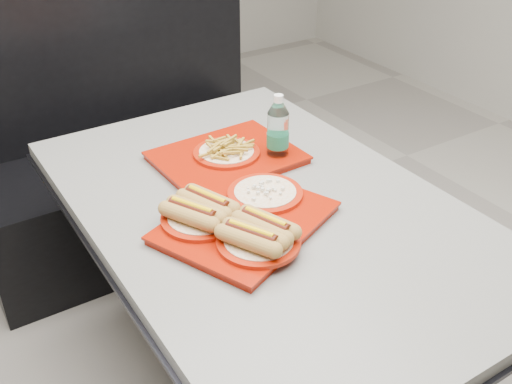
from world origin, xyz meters
TOP-DOWN VIEW (x-y plane):
  - diner_table at (0.00, 0.00)m, footprint 0.92×1.42m
  - booth_bench at (0.00, 1.09)m, footprint 1.30×0.57m
  - tray_near at (-0.12, -0.07)m, footprint 0.51×0.46m
  - tray_far at (0.03, 0.26)m, footprint 0.42×0.33m
  - water_bottle at (0.16, 0.18)m, footprint 0.07×0.07m

SIDE VIEW (x-z plane):
  - booth_bench at x=0.00m, z-range -0.27..1.08m
  - diner_table at x=0.00m, z-range 0.21..0.96m
  - tray_far at x=0.03m, z-range 0.73..0.81m
  - tray_near at x=-0.12m, z-range 0.74..0.83m
  - water_bottle at x=0.16m, z-range 0.74..0.95m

